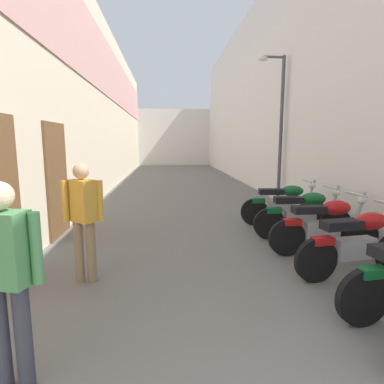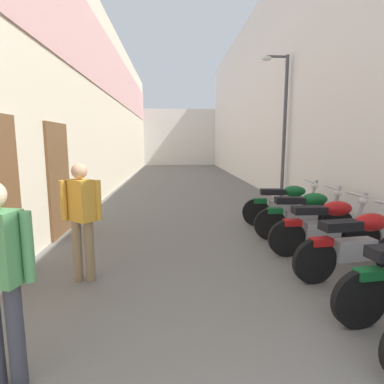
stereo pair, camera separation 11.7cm
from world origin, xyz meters
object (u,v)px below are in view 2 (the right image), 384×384
Objects in this scene: motorcycle_fifth at (304,214)px; motorcycle_sixth at (286,204)px; street_lamp at (282,118)px; motorcycle_third at (358,243)px; pedestrian_mid_alley at (82,213)px; motorcycle_fourth at (326,226)px.

motorcycle_fifth is 1.00× the size of motorcycle_sixth.
motorcycle_fifth is at bearing -101.20° from street_lamp.
motorcycle_third is 1.00× the size of motorcycle_fifth.
motorcycle_third is 1.00× the size of motorcycle_sixth.
street_lamp is (0.69, 5.24, 2.01)m from motorcycle_third.
motorcycle_third is at bearing -90.00° from motorcycle_fifth.
motorcycle_third is 1.17× the size of pedestrian_mid_alley.
street_lamp is at bearing 49.39° from pedestrian_mid_alley.
pedestrian_mid_alley is (-3.64, 0.18, 0.42)m from motorcycle_third.
motorcycle_third is 1.00× the size of motorcycle_fourth.
street_lamp reaches higher than motorcycle_fourth.
street_lamp reaches higher than motorcycle_sixth.
pedestrian_mid_alley is (-3.64, -1.56, 0.42)m from motorcycle_fifth.
motorcycle_fifth is at bearing 90.00° from motorcycle_fourth.
street_lamp is at bearing 80.92° from motorcycle_fourth.
motorcycle_fifth is 0.44× the size of street_lamp.
motorcycle_fourth is at bearing 11.25° from pedestrian_mid_alley.
pedestrian_mid_alley reaches higher than motorcycle_sixth.
motorcycle_sixth is (0.00, 2.73, 0.00)m from motorcycle_third.
pedestrian_mid_alley is 0.37× the size of street_lamp.
motorcycle_sixth is 3.29m from street_lamp.
motorcycle_sixth is (-0.00, 0.99, 0.00)m from motorcycle_fifth.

